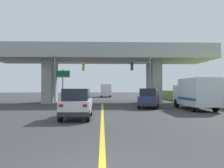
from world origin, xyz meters
TOP-DOWN VIEW (x-y plane):
  - ground at (0.00, 28.80)m, footprint 160.00×160.00m
  - overpass_bridge at (0.00, 28.80)m, footprint 30.16×8.52m
  - lane_divider_stripe at (0.00, 12.96)m, footprint 0.20×25.92m
  - suv_lead at (-1.72, 10.61)m, footprint 1.91×4.69m
  - suv_crossing at (4.80, 19.11)m, footprint 2.99×4.82m
  - box_truck at (8.80, 16.89)m, footprint 2.33×6.91m
  - traffic_signal_nearside at (5.07, 23.83)m, footprint 2.46×0.36m
  - traffic_signal_farside at (-4.61, 24.29)m, footprint 3.73×0.36m
  - highway_sign at (-5.15, 26.13)m, footprint 1.85×0.17m
  - semi_truck_distant at (0.79, 51.00)m, footprint 2.33×7.13m

SIDE VIEW (x-z plane):
  - ground at x=0.00m, z-range 0.00..0.00m
  - lane_divider_stripe at x=0.00m, z-range 0.00..0.01m
  - suv_crossing at x=4.80m, z-range 0.00..2.02m
  - suv_lead at x=-1.72m, z-range 0.00..2.02m
  - semi_truck_distant at x=0.79m, z-range 0.10..2.98m
  - box_truck at x=8.80m, z-range 0.09..3.04m
  - highway_sign at x=-5.15m, z-range 1.11..5.61m
  - traffic_signal_nearside at x=5.07m, z-range 0.71..6.72m
  - traffic_signal_farside at x=-4.61m, z-range 0.77..6.81m
  - overpass_bridge at x=0.00m, z-range 1.78..9.60m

